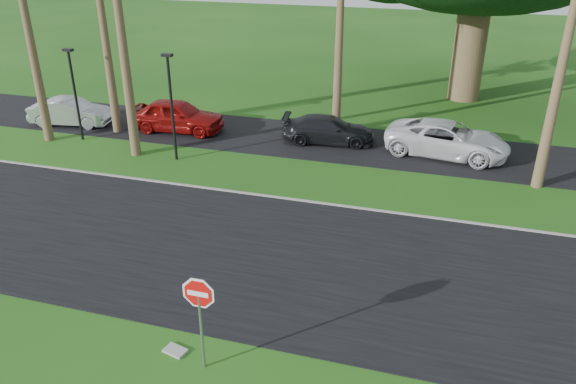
# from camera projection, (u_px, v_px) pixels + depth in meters

# --- Properties ---
(ground) EXTENTS (120.00, 120.00, 0.00)m
(ground) POSITION_uv_depth(u_px,v_px,m) (232.00, 291.00, 15.93)
(ground) COLOR #1B4812
(ground) RESTS_ON ground
(road) EXTENTS (120.00, 8.00, 0.02)m
(road) POSITION_uv_depth(u_px,v_px,m) (255.00, 255.00, 17.65)
(road) COLOR black
(road) RESTS_ON ground
(parking_strip) EXTENTS (120.00, 5.00, 0.02)m
(parking_strip) POSITION_uv_depth(u_px,v_px,m) (329.00, 142.00, 26.73)
(parking_strip) COLOR black
(parking_strip) RESTS_ON ground
(curb) EXTENTS (120.00, 0.12, 0.06)m
(curb) POSITION_uv_depth(u_px,v_px,m) (291.00, 199.00, 21.15)
(curb) COLOR gray
(curb) RESTS_ON ground
(stop_sign_near) EXTENTS (1.05, 0.07, 2.62)m
(stop_sign_near) POSITION_uv_depth(u_px,v_px,m) (199.00, 305.00, 12.44)
(stop_sign_near) COLOR gray
(stop_sign_near) RESTS_ON ground
(streetlight_left) EXTENTS (0.45, 0.25, 4.34)m
(streetlight_left) POSITION_uv_depth(u_px,v_px,m) (74.00, 89.00, 26.01)
(streetlight_left) COLOR black
(streetlight_left) RESTS_ON ground
(streetlight_right) EXTENTS (0.45, 0.25, 4.64)m
(streetlight_right) POSITION_uv_depth(u_px,v_px,m) (171.00, 101.00, 23.67)
(streetlight_right) COLOR black
(streetlight_right) RESTS_ON ground
(car_silver) EXTENTS (4.31, 2.07, 1.36)m
(car_silver) POSITION_uv_depth(u_px,v_px,m) (71.00, 112.00, 28.73)
(car_silver) COLOR #AFB1B7
(car_silver) RESTS_ON ground
(car_red) EXTENTS (4.76, 2.12, 1.59)m
(car_red) POSITION_uv_depth(u_px,v_px,m) (177.00, 116.00, 27.82)
(car_red) COLOR maroon
(car_red) RESTS_ON ground
(car_dark) EXTENTS (4.53, 2.34, 1.26)m
(car_dark) POSITION_uv_depth(u_px,v_px,m) (328.00, 130.00, 26.44)
(car_dark) COLOR black
(car_dark) RESTS_ON ground
(car_minivan) EXTENTS (5.68, 3.20, 1.50)m
(car_minivan) POSITION_uv_depth(u_px,v_px,m) (447.00, 139.00, 24.93)
(car_minivan) COLOR white
(car_minivan) RESTS_ON ground
(utility_slab) EXTENTS (0.62, 0.47, 0.06)m
(utility_slab) POSITION_uv_depth(u_px,v_px,m) (175.00, 351.00, 13.66)
(utility_slab) COLOR #9C9C94
(utility_slab) RESTS_ON ground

